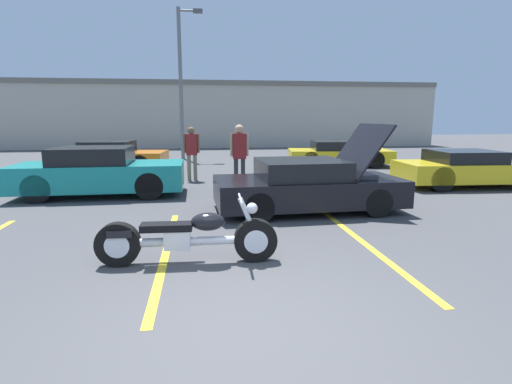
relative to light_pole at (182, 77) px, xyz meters
name	(u,v)px	position (x,y,z in m)	size (l,w,h in m)	color
ground_plane	(243,336)	(1.18, -16.58, -3.91)	(80.00, 80.00, 0.00)	#474749
parking_stripe_middle	(166,252)	(0.24, -14.03, -3.91)	(0.12, 4.67, 0.01)	yellow
parking_stripe_back	(364,243)	(3.46, -14.03, -3.91)	(0.12, 4.67, 0.01)	yellow
far_building	(206,113)	(1.18, 8.72, -1.58)	(32.00, 4.20, 4.40)	#B2AD9E
light_pole	(182,77)	(0.00, 0.00, 0.00)	(1.21, 0.28, 7.07)	slate
motorcycle	(187,237)	(0.59, -14.55, -3.53)	(2.56, 0.70, 0.95)	black
show_car_hood_open	(309,186)	(3.15, -11.62, -3.35)	(4.12, 2.01, 1.91)	black
parked_car_right_row	(467,169)	(8.68, -9.19, -3.37)	(4.13, 1.98, 1.08)	yellow
parked_car_mid_right_row	(338,154)	(6.57, -3.81, -3.39)	(4.42, 2.43, 1.06)	yellow
parked_car_left_row	(112,156)	(-2.63, -3.99, -3.36)	(4.18, 2.17, 1.14)	orange
parked_car_mid_left_row	(99,172)	(-1.86, -9.20, -3.29)	(4.29, 1.78, 1.29)	teal
spectator_near_motorcycle	(239,151)	(1.88, -8.86, -2.80)	(0.52, 0.24, 1.85)	#333338
spectator_by_show_car	(192,149)	(0.51, -6.98, -2.87)	(0.52, 0.23, 1.75)	gray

